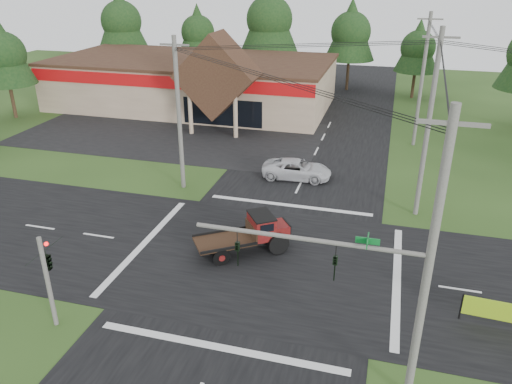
% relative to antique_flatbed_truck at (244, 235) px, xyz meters
% --- Properties ---
extents(ground, '(120.00, 120.00, 0.00)m').
position_rel_antique_flatbed_truck_xyz_m(ground, '(1.25, -0.57, -1.09)').
color(ground, '#253F16').
rests_on(ground, ground).
extents(road_ns, '(12.00, 120.00, 0.02)m').
position_rel_antique_flatbed_truck_xyz_m(road_ns, '(1.25, -0.57, -1.08)').
color(road_ns, black).
rests_on(road_ns, ground).
extents(road_ew, '(120.00, 12.00, 0.02)m').
position_rel_antique_flatbed_truck_xyz_m(road_ew, '(1.25, -0.57, -1.08)').
color(road_ew, black).
rests_on(road_ew, ground).
extents(parking_apron, '(28.00, 14.00, 0.02)m').
position_rel_antique_flatbed_truck_xyz_m(parking_apron, '(-12.75, 18.43, -1.08)').
color(parking_apron, black).
rests_on(parking_apron, ground).
extents(cvs_building, '(30.40, 18.20, 9.19)m').
position_rel_antique_flatbed_truck_xyz_m(cvs_building, '(-14.46, 29.00, 1.69)').
color(cvs_building, '#9F846C').
rests_on(cvs_building, ground).
extents(traffic_signal_mast, '(8.12, 0.24, 7.00)m').
position_rel_antique_flatbed_truck_xyz_m(traffic_signal_mast, '(7.07, -8.07, 3.33)').
color(traffic_signal_mast, '#595651').
rests_on(traffic_signal_mast, ground).
extents(traffic_signal_corner, '(0.53, 2.48, 4.40)m').
position_rel_antique_flatbed_truck_xyz_m(traffic_signal_corner, '(-6.25, -7.90, 2.43)').
color(traffic_signal_corner, '#595651').
rests_on(traffic_signal_corner, ground).
extents(utility_pole_nr, '(2.00, 0.30, 11.00)m').
position_rel_antique_flatbed_truck_xyz_m(utility_pole_nr, '(8.75, -8.07, 4.55)').
color(utility_pole_nr, '#595651').
rests_on(utility_pole_nr, ground).
extents(utility_pole_nw, '(2.00, 0.30, 10.50)m').
position_rel_antique_flatbed_truck_xyz_m(utility_pole_nw, '(-6.75, 7.43, 4.30)').
color(utility_pole_nw, '#595651').
rests_on(utility_pole_nw, ground).
extents(utility_pole_ne, '(2.00, 0.30, 11.50)m').
position_rel_antique_flatbed_truck_xyz_m(utility_pole_ne, '(9.25, 7.43, 4.80)').
color(utility_pole_ne, '#595651').
rests_on(utility_pole_ne, ground).
extents(utility_pole_n, '(2.00, 0.30, 11.20)m').
position_rel_antique_flatbed_truck_xyz_m(utility_pole_n, '(9.25, 21.43, 4.65)').
color(utility_pole_n, '#595651').
rests_on(utility_pole_n, ground).
extents(tree_row_a, '(6.72, 6.72, 12.12)m').
position_rel_antique_flatbed_truck_xyz_m(tree_row_a, '(-28.75, 39.43, 6.96)').
color(tree_row_a, '#332316').
rests_on(tree_row_a, ground).
extents(tree_row_b, '(5.60, 5.60, 10.10)m').
position_rel_antique_flatbed_truck_xyz_m(tree_row_b, '(-18.75, 41.43, 5.61)').
color(tree_row_b, '#332316').
rests_on(tree_row_b, ground).
extents(tree_row_c, '(7.28, 7.28, 13.13)m').
position_rel_antique_flatbed_truck_xyz_m(tree_row_c, '(-8.75, 40.43, 7.63)').
color(tree_row_c, '#332316').
rests_on(tree_row_c, ground).
extents(tree_row_d, '(6.16, 6.16, 11.11)m').
position_rel_antique_flatbed_truck_xyz_m(tree_row_d, '(1.25, 41.43, 6.29)').
color(tree_row_d, '#332316').
rests_on(tree_row_d, ground).
extents(tree_row_e, '(5.04, 5.04, 9.09)m').
position_rel_antique_flatbed_truck_xyz_m(tree_row_e, '(9.25, 39.43, 4.94)').
color(tree_row_e, '#332316').
rests_on(tree_row_e, ground).
extents(tree_side_w, '(5.60, 5.60, 10.10)m').
position_rel_antique_flatbed_truck_xyz_m(tree_side_w, '(-30.75, 19.43, 5.61)').
color(tree_side_w, '#332316').
rests_on(tree_side_w, ground).
extents(antique_flatbed_truck, '(5.42, 4.62, 2.18)m').
position_rel_antique_flatbed_truck_xyz_m(antique_flatbed_truck, '(0.00, 0.00, 0.00)').
color(antique_flatbed_truck, '#500B0E').
rests_on(antique_flatbed_truck, ground).
extents(roadside_banner, '(3.94, 0.37, 1.35)m').
position_rel_antique_flatbed_truck_xyz_m(roadside_banner, '(12.91, -3.05, -0.42)').
color(roadside_banner, '#88B418').
rests_on(roadside_banner, ground).
extents(white_pickup, '(5.21, 2.63, 1.41)m').
position_rel_antique_flatbed_truck_xyz_m(white_pickup, '(0.76, 11.19, -0.38)').
color(white_pickup, silver).
rests_on(white_pickup, ground).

